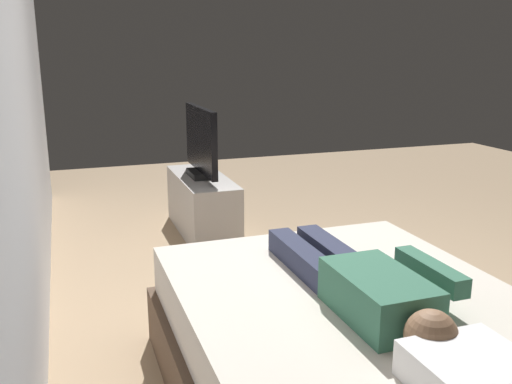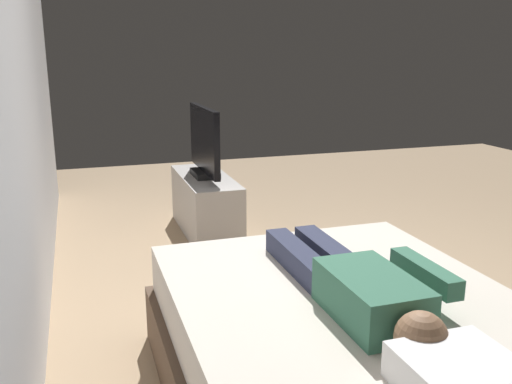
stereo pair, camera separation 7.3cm
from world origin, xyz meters
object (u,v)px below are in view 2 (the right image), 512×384
object	(u,v)px
bed	(356,367)
person	(358,285)
tv_stand	(206,204)
tv	(204,143)
remote	(421,276)

from	to	relation	value
bed	person	bearing A→B (deg)	-9.40
person	tv_stand	size ratio (longest dim) A/B	1.15
bed	person	world-z (taller)	person
bed	tv_stand	xyz separation A→B (m)	(2.70, 0.02, -0.01)
tv	person	bearing A→B (deg)	-179.54
person	bed	bearing A→B (deg)	170.60
remote	person	bearing A→B (deg)	110.47
tv_stand	bed	bearing A→B (deg)	-179.64
remote	tv_stand	distance (m)	2.57
bed	remote	distance (m)	0.53
remote	tv_stand	size ratio (longest dim) A/B	0.14
person	remote	distance (m)	0.44
remote	tv	world-z (taller)	tv
bed	remote	size ratio (longest dim) A/B	13.51
tv	tv_stand	bearing A→B (deg)	0.00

